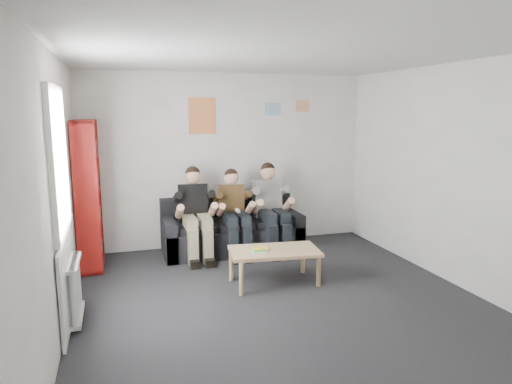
% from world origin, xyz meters
% --- Properties ---
extents(room_shell, '(5.00, 5.00, 5.00)m').
position_xyz_m(room_shell, '(0.00, 0.00, 1.35)').
color(room_shell, black).
rests_on(room_shell, ground).
extents(sofa, '(2.08, 0.85, 0.80)m').
position_xyz_m(sofa, '(-0.05, 2.11, 0.29)').
color(sofa, black).
rests_on(sofa, ground).
extents(bookshelf, '(0.30, 0.90, 2.01)m').
position_xyz_m(bookshelf, '(-2.07, 2.00, 1.00)').
color(bookshelf, maroon).
rests_on(bookshelf, ground).
extents(coffee_table, '(1.09, 0.60, 0.44)m').
position_xyz_m(coffee_table, '(0.12, 0.61, 0.38)').
color(coffee_table, tan).
rests_on(coffee_table, ground).
extents(game_cases, '(0.20, 0.18, 0.04)m').
position_xyz_m(game_cases, '(-0.08, 0.58, 0.46)').
color(game_cases, silver).
rests_on(game_cases, coffee_table).
extents(person_left, '(0.42, 0.90, 1.33)m').
position_xyz_m(person_left, '(-0.63, 1.91, 0.65)').
color(person_left, black).
rests_on(person_left, sofa).
extents(person_middle, '(0.39, 0.84, 1.27)m').
position_xyz_m(person_middle, '(-0.05, 1.91, 0.63)').
color(person_middle, '#4F381A').
rests_on(person_middle, sofa).
extents(person_right, '(0.43, 0.91, 1.34)m').
position_xyz_m(person_right, '(0.53, 1.91, 0.66)').
color(person_right, white).
rests_on(person_right, sofa).
extents(radiator, '(0.10, 0.64, 0.60)m').
position_xyz_m(radiator, '(-2.15, 0.20, 0.35)').
color(radiator, silver).
rests_on(radiator, ground).
extents(window, '(0.05, 1.30, 2.36)m').
position_xyz_m(window, '(-2.22, 0.20, 1.03)').
color(window, white).
rests_on(window, room_shell).
extents(poster_large, '(0.42, 0.01, 0.55)m').
position_xyz_m(poster_large, '(-0.40, 2.49, 2.05)').
color(poster_large, gold).
rests_on(poster_large, room_shell).
extents(poster_blue, '(0.25, 0.01, 0.20)m').
position_xyz_m(poster_blue, '(0.75, 2.49, 2.15)').
color(poster_blue, '#3B8ACB').
rests_on(poster_blue, room_shell).
extents(poster_pink, '(0.22, 0.01, 0.18)m').
position_xyz_m(poster_pink, '(1.25, 2.49, 2.20)').
color(poster_pink, '#C23C91').
rests_on(poster_pink, room_shell).
extents(poster_sign, '(0.20, 0.01, 0.14)m').
position_xyz_m(poster_sign, '(-1.00, 2.49, 2.25)').
color(poster_sign, silver).
rests_on(poster_sign, room_shell).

